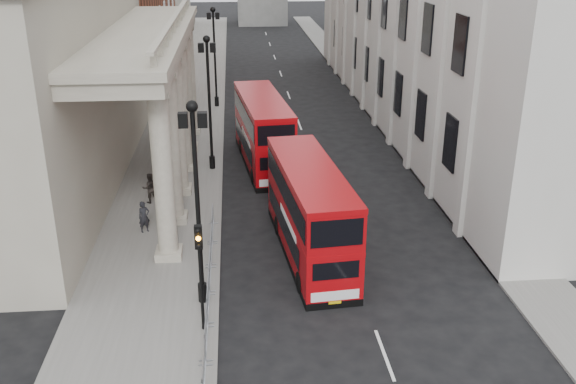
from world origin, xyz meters
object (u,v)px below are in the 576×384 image
object	(u,v)px
bus_near	(310,210)
lamp_post_mid	(209,94)
pedestrian_c	(170,151)
traffic_light	(200,259)
lamp_post_north	(215,50)
bus_far	(263,130)
lamp_post_south	(197,192)
pedestrian_a	(144,217)
pedestrian_b	(150,188)

from	to	relation	value
bus_near	lamp_post_mid	bearing A→B (deg)	106.52
pedestrian_c	traffic_light	bearing A→B (deg)	-50.30
lamp_post_north	bus_near	distance (m)	28.49
traffic_light	bus_far	xyz separation A→B (m)	(3.19, 18.91, -0.80)
lamp_post_mid	pedestrian_c	xyz separation A→B (m)	(-2.66, 0.88, -3.84)
lamp_post_south	lamp_post_mid	world-z (taller)	same
pedestrian_c	pedestrian_a	bearing A→B (deg)	-61.30
bus_far	pedestrian_b	xyz separation A→B (m)	(-6.56, -6.24, -1.33)
lamp_post_south	traffic_light	bearing A→B (deg)	-87.16
lamp_post_south	lamp_post_north	world-z (taller)	same
lamp_post_mid	lamp_post_north	bearing A→B (deg)	90.00
lamp_post_mid	lamp_post_north	size ratio (longest dim) A/B	1.00
lamp_post_south	lamp_post_north	distance (m)	32.00
lamp_post_mid	bus_far	xyz separation A→B (m)	(3.29, 0.89, -2.60)
lamp_post_north	bus_near	world-z (taller)	lamp_post_north
traffic_light	bus_far	size ratio (longest dim) A/B	0.41
lamp_post_north	pedestrian_b	world-z (taller)	lamp_post_north
pedestrian_b	pedestrian_c	xyz separation A→B (m)	(0.61, 6.23, 0.10)
pedestrian_c	lamp_post_north	bearing A→B (deg)	111.40
traffic_light	bus_far	bearing A→B (deg)	80.42
traffic_light	bus_near	xyz separation A→B (m)	(4.72, 6.06, -0.87)
traffic_light	pedestrian_c	distance (m)	19.20
bus_far	pedestrian_a	world-z (taller)	bus_far
pedestrian_a	traffic_light	bearing A→B (deg)	-100.15
lamp_post_north	pedestrian_b	bearing A→B (deg)	-98.71
bus_far	pedestrian_c	size ratio (longest dim) A/B	5.48
pedestrian_b	lamp_post_south	bearing A→B (deg)	91.70
lamp_post_mid	pedestrian_b	bearing A→B (deg)	-121.43
lamp_post_mid	bus_near	size ratio (longest dim) A/B	0.82
traffic_light	pedestrian_a	distance (m)	9.69
bus_far	pedestrian_b	size ratio (longest dim) A/B	6.09
traffic_light	pedestrian_a	xyz separation A→B (m)	(-3.23, 8.87, -2.18)
traffic_light	bus_near	bearing A→B (deg)	52.13
bus_near	pedestrian_b	xyz separation A→B (m)	(-8.09, 6.60, -1.26)
lamp_post_mid	lamp_post_north	xyz separation A→B (m)	(0.00, 16.00, 0.00)
bus_near	traffic_light	bearing A→B (deg)	-133.29
bus_near	bus_far	size ratio (longest dim) A/B	0.97
lamp_post_north	pedestrian_c	bearing A→B (deg)	-99.99
lamp_post_north	bus_far	xyz separation A→B (m)	(3.29, -15.11, -2.60)
traffic_light	pedestrian_b	xyz separation A→B (m)	(-3.37, 12.66, -2.13)
lamp_post_mid	pedestrian_a	xyz separation A→B (m)	(-3.13, -9.15, -3.99)
traffic_light	pedestrian_a	size ratio (longest dim) A/B	2.68
pedestrian_a	pedestrian_c	size ratio (longest dim) A/B	0.84
lamp_post_mid	pedestrian_c	bearing A→B (deg)	161.77
pedestrian_c	lamp_post_mid	bearing A→B (deg)	13.16
bus_near	lamp_post_south	bearing A→B (deg)	-145.38
lamp_post_south	lamp_post_north	size ratio (longest dim) A/B	1.00
traffic_light	pedestrian_a	bearing A→B (deg)	110.04
lamp_post_south	pedestrian_c	xyz separation A→B (m)	(-2.66, 16.88, -3.84)
lamp_post_south	traffic_light	size ratio (longest dim) A/B	1.93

